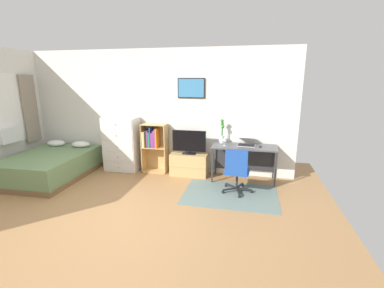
% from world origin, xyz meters
% --- Properties ---
extents(ground_plane, '(7.20, 7.20, 0.00)m').
position_xyz_m(ground_plane, '(0.00, 0.00, 0.00)').
color(ground_plane, '#A87A4C').
extents(wall_back_with_posters, '(6.12, 0.09, 2.70)m').
position_xyz_m(wall_back_with_posters, '(0.01, 2.43, 1.35)').
color(wall_back_with_posters, silver).
rests_on(wall_back_with_posters, ground_plane).
extents(area_rug, '(1.70, 1.20, 0.01)m').
position_xyz_m(area_rug, '(1.80, 1.32, 0.00)').
color(area_rug, slate).
rests_on(area_rug, ground_plane).
extents(bed, '(1.55, 1.98, 0.64)m').
position_xyz_m(bed, '(-2.08, 1.41, 0.26)').
color(bed, brown).
rests_on(bed, ground_plane).
extents(dresser, '(0.77, 0.46, 1.23)m').
position_xyz_m(dresser, '(-0.75, 2.15, 0.62)').
color(dresser, white).
rests_on(dresser, ground_plane).
extents(bookshelf, '(0.56, 0.30, 1.10)m').
position_xyz_m(bookshelf, '(-0.01, 2.22, 0.65)').
color(bookshelf, tan).
rests_on(bookshelf, ground_plane).
extents(tv_stand, '(0.80, 0.41, 0.49)m').
position_xyz_m(tv_stand, '(0.83, 2.17, 0.24)').
color(tv_stand, tan).
rests_on(tv_stand, ground_plane).
extents(television, '(0.73, 0.16, 0.52)m').
position_xyz_m(television, '(0.83, 2.15, 0.74)').
color(television, black).
rests_on(television, tv_stand).
extents(desk, '(1.29, 0.55, 0.74)m').
position_xyz_m(desk, '(2.00, 2.17, 0.60)').
color(desk, '#4C4C4F').
rests_on(desk, ground_plane).
extents(office_chair, '(0.57, 0.58, 0.86)m').
position_xyz_m(office_chair, '(1.90, 1.40, 0.46)').
color(office_chair, '#232326').
rests_on(office_chair, ground_plane).
extents(laptop, '(0.39, 0.42, 0.16)m').
position_xyz_m(laptop, '(2.04, 2.20, 0.80)').
color(laptop, '#B7B7BC').
rests_on(laptop, desk).
extents(computer_mouse, '(0.06, 0.10, 0.03)m').
position_xyz_m(computer_mouse, '(2.31, 2.08, 0.76)').
color(computer_mouse, '#262628').
rests_on(computer_mouse, desk).
extents(bamboo_vase, '(0.09, 0.10, 0.51)m').
position_xyz_m(bamboo_vase, '(1.53, 2.25, 0.97)').
color(bamboo_vase, silver).
rests_on(bamboo_vase, desk).
extents(wine_glass, '(0.07, 0.07, 0.18)m').
position_xyz_m(wine_glass, '(1.60, 2.02, 0.87)').
color(wine_glass, silver).
rests_on(wine_glass, desk).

